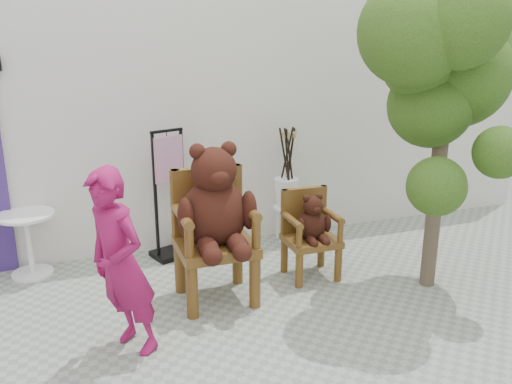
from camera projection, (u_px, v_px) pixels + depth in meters
ground_plane at (309, 350)px, 4.54m from camera, size 60.00×60.00×0.00m
back_wall at (210, 117)px, 6.90m from camera, size 9.00×1.00×3.00m
chair_big at (214, 213)px, 5.17m from camera, size 0.76×0.83×1.59m
chair_small at (310, 226)px, 5.77m from camera, size 0.54×0.50×0.95m
person at (121, 264)px, 4.28m from camera, size 0.64×0.70×1.60m
cafe_table at (28, 237)px, 5.81m from camera, size 0.60×0.60×0.70m
display_stand at (170, 209)px, 6.26m from camera, size 0.54×0.48×1.51m
stool_bucket at (286, 192)px, 6.72m from camera, size 0.32×0.32×1.45m
tree at (442, 61)px, 5.07m from camera, size 1.82×1.58×3.11m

